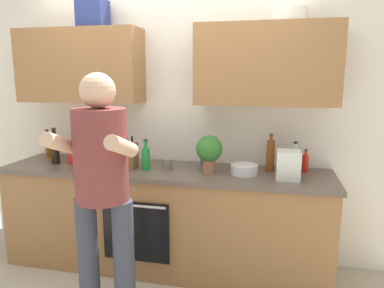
{
  "coord_description": "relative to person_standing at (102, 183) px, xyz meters",
  "views": [
    {
      "loc": [
        0.9,
        -2.83,
        1.69
      ],
      "look_at": [
        0.28,
        -0.1,
        1.15
      ],
      "focal_mm": 33.31,
      "sensor_mm": 36.0,
      "label": 1
    }
  ],
  "objects": [
    {
      "name": "person_standing",
      "position": [
        0.0,
        0.0,
        0.0
      ],
      "size": [
        0.49,
        0.45,
        1.71
      ],
      "color": "#383D4C",
      "rests_on": "ground"
    },
    {
      "name": "mixing_bowl",
      "position": [
        0.84,
        0.82,
        -0.08
      ],
      "size": [
        0.22,
        0.22,
        0.08
      ],
      "primitive_type": "cylinder",
      "color": "silver",
      "rests_on": "counter"
    },
    {
      "name": "cup_tea",
      "position": [
        0.47,
        1.04,
        -0.07
      ],
      "size": [
        0.08,
        0.08,
        0.08
      ],
      "primitive_type": "cylinder",
      "color": "#33598C",
      "rests_on": "counter"
    },
    {
      "name": "bottle_syrup",
      "position": [
        -1.07,
        0.99,
        0.0
      ],
      "size": [
        0.05,
        0.05,
        0.28
      ],
      "color": "#8C4C14",
      "rests_on": "counter"
    },
    {
      "name": "bottle_soda",
      "position": [
        0.02,
        0.77,
        -0.01
      ],
      "size": [
        0.07,
        0.07,
        0.27
      ],
      "color": "#198C33",
      "rests_on": "counter"
    },
    {
      "name": "grocery_bag_produce",
      "position": [
        1.18,
        0.75,
        -0.0
      ],
      "size": [
        0.18,
        0.17,
        0.22
      ],
      "primitive_type": "cube",
      "rotation": [
        0.0,
        0.0,
        0.02
      ],
      "color": "silver",
      "rests_on": "counter"
    },
    {
      "name": "bottle_hotsauce",
      "position": [
        1.33,
        1.0,
        -0.04
      ],
      "size": [
        0.05,
        0.05,
        0.19
      ],
      "color": "red",
      "rests_on": "counter"
    },
    {
      "name": "knife_block",
      "position": [
        -0.13,
        0.79,
        -0.0
      ],
      "size": [
        0.1,
        0.14,
        0.28
      ],
      "color": "brown",
      "rests_on": "counter"
    },
    {
      "name": "bottle_vinegar",
      "position": [
        1.05,
        0.96,
        0.02
      ],
      "size": [
        0.07,
        0.07,
        0.32
      ],
      "color": "brown",
      "rests_on": "counter"
    },
    {
      "name": "back_wall_unit",
      "position": [
        0.15,
        1.1,
        0.48
      ],
      "size": [
        4.0,
        0.38,
        2.5
      ],
      "color": "silver",
      "rests_on": "ground"
    },
    {
      "name": "cup_stoneware",
      "position": [
        0.18,
        0.84,
        -0.07
      ],
      "size": [
        0.09,
        0.09,
        0.09
      ],
      "primitive_type": "cylinder",
      "color": "slate",
      "rests_on": "counter"
    },
    {
      "name": "bottle_soy",
      "position": [
        -0.86,
        0.79,
        0.02
      ],
      "size": [
        0.07,
        0.07,
        0.33
      ],
      "color": "black",
      "rests_on": "counter"
    },
    {
      "name": "ground_plane",
      "position": [
        0.15,
        0.83,
        -1.01
      ],
      "size": [
        12.0,
        12.0,
        0.0
      ],
      "primitive_type": "plane",
      "color": "#B2A893"
    },
    {
      "name": "potted_herb",
      "position": [
        0.55,
        0.8,
        0.07
      ],
      "size": [
        0.22,
        0.22,
        0.31
      ],
      "color": "#9E6647",
      "rests_on": "counter"
    },
    {
      "name": "grocery_bag_crisps",
      "position": [
        -0.67,
        0.91,
        -0.02
      ],
      "size": [
        0.24,
        0.24,
        0.19
      ],
      "primitive_type": "cube",
      "rotation": [
        0.0,
        0.0,
        0.27
      ],
      "color": "red",
      "rests_on": "counter"
    },
    {
      "name": "bottle_wine",
      "position": [
        -0.52,
        0.65,
        0.01
      ],
      "size": [
        0.08,
        0.08,
        0.28
      ],
      "color": "#471419",
      "rests_on": "counter"
    },
    {
      "name": "counter",
      "position": [
        0.15,
        0.82,
        -0.56
      ],
      "size": [
        2.84,
        0.67,
        0.9
      ],
      "color": "olive",
      "rests_on": "ground"
    },
    {
      "name": "bottle_water",
      "position": [
        1.24,
        0.96,
        -0.01
      ],
      "size": [
        0.06,
        0.06,
        0.26
      ],
      "color": "silver",
      "rests_on": "counter"
    }
  ]
}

